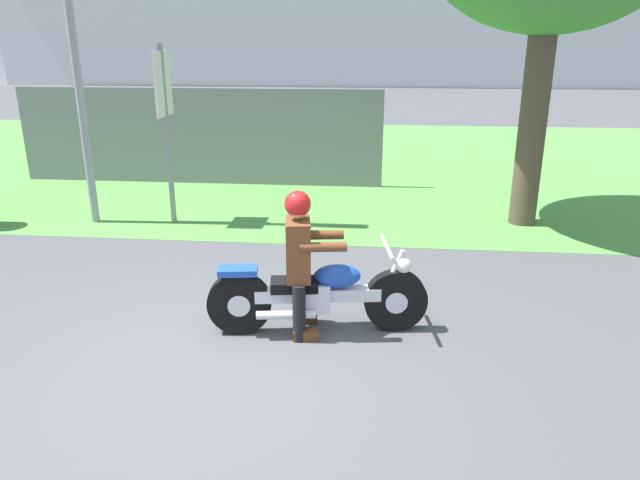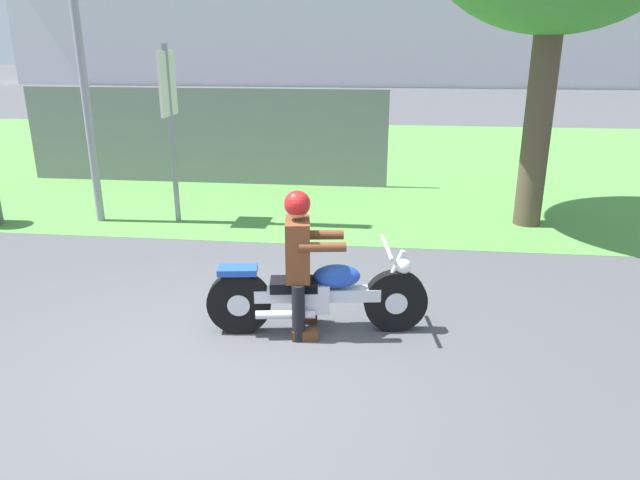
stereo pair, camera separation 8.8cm
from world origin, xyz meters
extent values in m
plane|color=#4C4C51|center=(0.00, 0.00, 0.00)|extent=(120.00, 120.00, 0.00)
cube|color=#549342|center=(0.00, 9.34, 0.00)|extent=(60.00, 12.00, 0.01)
cylinder|color=black|center=(1.53, 0.99, 0.30)|extent=(0.61, 0.20, 0.60)
cylinder|color=silver|center=(1.53, 0.99, 0.30)|extent=(0.23, 0.17, 0.21)
cylinder|color=black|center=(0.07, 0.78, 0.30)|extent=(0.61, 0.20, 0.60)
cylinder|color=silver|center=(0.07, 0.78, 0.30)|extent=(0.23, 0.17, 0.21)
cube|color=silver|center=(0.80, 0.88, 0.38)|extent=(1.19, 0.31, 0.12)
cube|color=silver|center=(0.75, 0.88, 0.36)|extent=(0.35, 0.28, 0.28)
ellipsoid|color=#1E47B2|center=(0.98, 0.91, 0.56)|extent=(0.47, 0.30, 0.22)
cube|color=black|center=(0.58, 0.85, 0.48)|extent=(0.47, 0.30, 0.10)
cube|color=#1E47B2|center=(0.07, 0.78, 0.63)|extent=(0.38, 0.25, 0.06)
cylinder|color=silver|center=(1.48, 0.98, 0.55)|extent=(0.26, 0.09, 0.53)
cylinder|color=silver|center=(1.43, 0.98, 0.84)|extent=(0.13, 0.66, 0.04)
sphere|color=white|center=(1.59, 1.00, 0.66)|extent=(0.16, 0.16, 0.16)
cylinder|color=silver|center=(0.52, 0.70, 0.24)|extent=(0.56, 0.16, 0.08)
cylinder|color=black|center=(0.59, 1.04, 0.28)|extent=(0.12, 0.12, 0.55)
cube|color=#593319|center=(0.65, 1.05, 0.05)|extent=(0.25, 0.13, 0.10)
cylinder|color=black|center=(0.65, 0.68, 0.28)|extent=(0.12, 0.12, 0.55)
cube|color=#593319|center=(0.70, 0.69, 0.05)|extent=(0.25, 0.13, 0.10)
cube|color=brown|center=(0.62, 0.86, 0.83)|extent=(0.27, 0.41, 0.56)
cylinder|color=brown|center=(0.81, 1.06, 0.91)|extent=(0.43, 0.15, 0.09)
cylinder|color=brown|center=(0.86, 0.72, 0.91)|extent=(0.43, 0.15, 0.09)
sphere|color=#D8A884|center=(0.62, 0.86, 1.23)|extent=(0.20, 0.20, 0.20)
sphere|color=#B21919|center=(0.62, 0.86, 1.26)|extent=(0.24, 0.24, 0.24)
cylinder|color=brown|center=(3.53, 4.67, 1.44)|extent=(0.39, 0.39, 2.88)
cylinder|color=gray|center=(-2.96, 4.10, 2.94)|extent=(0.12, 0.12, 5.88)
cylinder|color=gray|center=(-1.76, 4.21, 1.30)|extent=(0.08, 0.08, 2.60)
cube|color=silver|center=(-1.76, 4.21, 2.05)|extent=(0.04, 0.60, 0.90)
cube|color=slate|center=(-2.10, 6.76, 0.90)|extent=(7.00, 0.06, 1.80)
camera|label=1|loc=(1.32, -4.15, 2.65)|focal=32.99mm
camera|label=2|loc=(1.40, -4.14, 2.65)|focal=32.99mm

